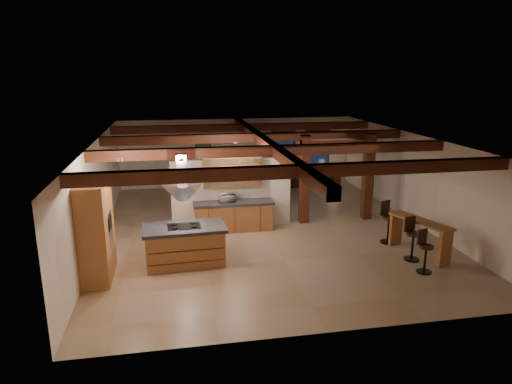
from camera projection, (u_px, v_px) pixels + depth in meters
ground at (265, 229)px, 14.49m from camera, size 12.00×12.00×0.00m
room_walls at (266, 175)px, 14.03m from camera, size 12.00×12.00×12.00m
ceiling_beams at (266, 143)px, 13.77m from camera, size 10.00×12.00×0.28m
timber_posts at (337, 169)px, 14.94m from camera, size 2.50×0.30×2.90m
partition_wall at (232, 194)px, 14.50m from camera, size 3.80×0.18×2.20m
pantry_cabinet at (96, 230)px, 10.89m from camera, size 0.67×1.60×2.40m
back_counter at (234, 216)px, 14.29m from camera, size 2.50×0.66×0.94m
upper_display_cabinet at (232, 172)px, 14.13m from camera, size 1.80×0.36×0.95m
range_hood at (183, 198)px, 11.46m from camera, size 1.10×1.10×1.40m
back_windows at (300, 149)px, 20.23m from camera, size 2.70×0.07×1.70m
framed_art at (203, 148)px, 19.42m from camera, size 0.65×0.05×0.85m
recessed_cans at (183, 153)px, 11.46m from camera, size 3.16×2.46×0.03m
kitchen_island at (185, 245)px, 11.79m from camera, size 2.16×1.22×1.05m
dining_table at (254, 194)px, 17.29m from camera, size 1.98×1.13×0.69m
sofa at (302, 179)px, 20.13m from camera, size 1.99×1.26×0.54m
microwave at (228, 198)px, 14.11m from camera, size 0.53×0.42×0.26m
bar_counter at (420, 231)px, 12.35m from camera, size 1.06×1.94×0.99m
side_table at (334, 180)px, 19.90m from camera, size 0.50×0.50×0.50m
table_lamp at (335, 169)px, 19.77m from camera, size 0.29×0.29×0.34m
bar_stool_a at (425, 251)px, 11.31m from camera, size 0.40×0.41×1.08m
bar_stool_b at (412, 239)px, 12.06m from camera, size 0.41×0.43×1.15m
bar_stool_c at (388, 222)px, 13.26m from camera, size 0.46×0.47×1.23m
dining_chairs at (254, 187)px, 17.22m from camera, size 2.43×2.43×1.27m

